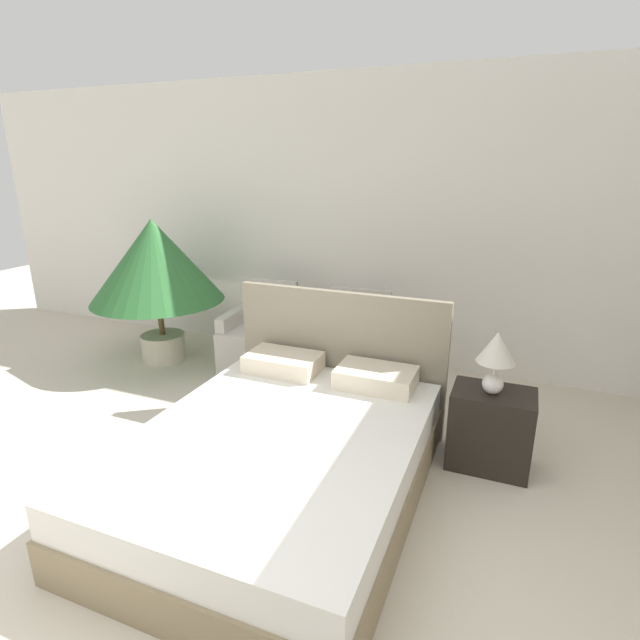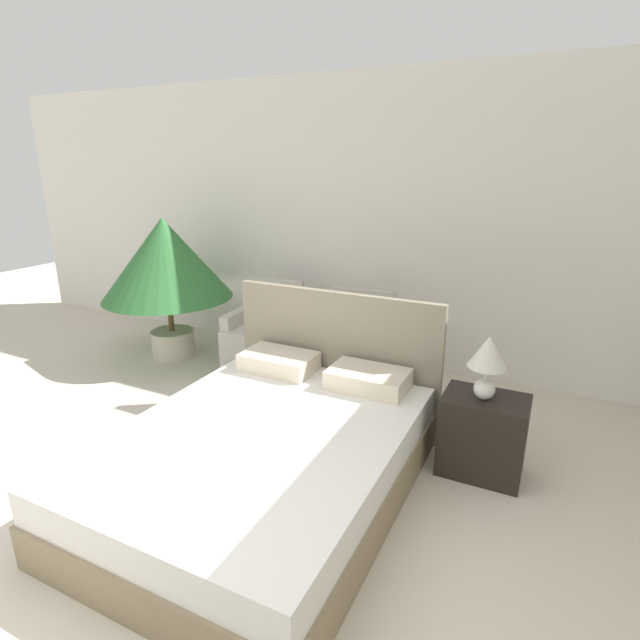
# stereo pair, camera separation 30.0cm
# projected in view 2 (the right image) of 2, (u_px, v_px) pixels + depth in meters

# --- Properties ---
(ground_plane) EXTENTS (16.00, 16.00, 0.00)m
(ground_plane) POSITION_uv_depth(u_px,v_px,m) (82.00, 628.00, 2.31)
(ground_plane) COLOR beige
(wall_back) EXTENTS (10.00, 0.06, 2.90)m
(wall_back) POSITION_uv_depth(u_px,v_px,m) (375.00, 225.00, 5.06)
(wall_back) COLOR white
(wall_back) RESTS_ON ground_plane
(bed) EXTENTS (1.71, 2.23, 1.11)m
(bed) POSITION_uv_depth(u_px,v_px,m) (269.00, 453.00, 3.21)
(bed) COLOR #8C7A5B
(bed) RESTS_ON ground_plane
(armchair_near_window_left) EXTENTS (0.68, 0.74, 0.89)m
(armchair_near_window_left) POSITION_uv_depth(u_px,v_px,m) (264.00, 342.00, 5.12)
(armchair_near_window_left) COLOR #B7B2A8
(armchair_near_window_left) RESTS_ON ground_plane
(armchair_near_window_right) EXTENTS (0.68, 0.74, 0.89)m
(armchair_near_window_right) POSITION_uv_depth(u_px,v_px,m) (353.00, 358.00, 4.70)
(armchair_near_window_right) COLOR #B7B2A8
(armchair_near_window_right) RESTS_ON ground_plane
(potted_palm) EXTENTS (1.37, 1.37, 1.52)m
(potted_palm) POSITION_uv_depth(u_px,v_px,m) (165.00, 262.00, 5.25)
(potted_palm) COLOR beige
(potted_palm) RESTS_ON ground_plane
(nightstand) EXTENTS (0.55, 0.38, 0.57)m
(nightstand) POSITION_uv_depth(u_px,v_px,m) (482.00, 435.00, 3.40)
(nightstand) COLOR black
(nightstand) RESTS_ON ground_plane
(table_lamp) EXTENTS (0.25, 0.25, 0.44)m
(table_lamp) POSITION_uv_depth(u_px,v_px,m) (488.00, 358.00, 3.21)
(table_lamp) COLOR white
(table_lamp) RESTS_ON nightstand
(side_table) EXTENTS (0.32, 0.32, 0.50)m
(side_table) POSITION_uv_depth(u_px,v_px,m) (305.00, 355.00, 4.89)
(side_table) COLOR #B7AD93
(side_table) RESTS_ON ground_plane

